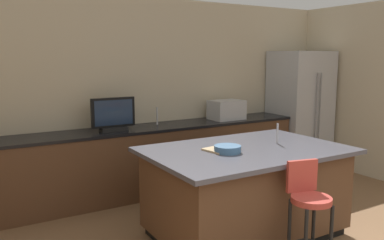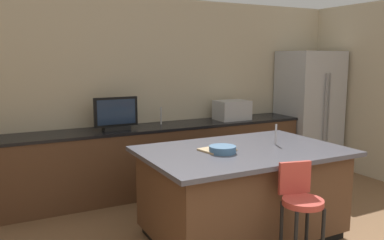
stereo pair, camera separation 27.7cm
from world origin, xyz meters
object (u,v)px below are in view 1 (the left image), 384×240
at_px(bar_stool_center, 308,207).
at_px(cutting_board, 221,149).
at_px(tv_monitor, 113,116).
at_px(microwave, 226,110).
at_px(fruit_bowl, 228,149).
at_px(kitchen_island, 245,191).
at_px(cell_phone, 220,152).
at_px(refrigerator, 300,110).

bearing_deg(bar_stool_center, cutting_board, 119.41).
height_order(tv_monitor, bar_stool_center, tv_monitor).
distance_m(microwave, fruit_bowl, 2.14).
bearing_deg(tv_monitor, cutting_board, -70.84).
distance_m(microwave, bar_stool_center, 2.76).
bearing_deg(kitchen_island, bar_stool_center, -89.49).
bearing_deg(cutting_board, cell_phone, -131.48).
height_order(refrigerator, tv_monitor, refrigerator).
relative_size(refrigerator, cutting_board, 6.25).
height_order(refrigerator, cutting_board, refrigerator).
xyz_separation_m(kitchen_island, cutting_board, (-0.26, 0.06, 0.46)).
bearing_deg(kitchen_island, fruit_bowl, -169.65).
bearing_deg(fruit_bowl, cell_phone, 146.17).
bearing_deg(microwave, bar_stool_center, -110.72).
xyz_separation_m(tv_monitor, cutting_board, (0.55, -1.58, -0.18)).
bearing_deg(refrigerator, microwave, 177.49).
bearing_deg(bar_stool_center, microwave, 82.05).
relative_size(kitchen_island, cutting_board, 6.52).
distance_m(tv_monitor, bar_stool_center, 2.67).
bearing_deg(cell_phone, microwave, 18.89).
height_order(refrigerator, microwave, refrigerator).
bearing_deg(cell_phone, kitchen_island, -32.16).
relative_size(fruit_bowl, cutting_board, 0.85).
xyz_separation_m(kitchen_island, cell_phone, (-0.33, -0.01, 0.46)).
distance_m(kitchen_island, cell_phone, 0.56).
xyz_separation_m(refrigerator, tv_monitor, (-3.24, 0.01, 0.15)).
xyz_separation_m(microwave, cell_phone, (-1.30, -1.70, -0.13)).
height_order(microwave, fruit_bowl, microwave).
height_order(kitchen_island, fruit_bowl, fruit_bowl).
bearing_deg(tv_monitor, microwave, 1.67).
bearing_deg(bar_stool_center, kitchen_island, 103.28).
relative_size(bar_stool_center, fruit_bowl, 3.66).
height_order(tv_monitor, cell_phone, tv_monitor).
xyz_separation_m(kitchen_island, tv_monitor, (-0.81, 1.64, 0.64)).
bearing_deg(bar_stool_center, tv_monitor, 121.02).
xyz_separation_m(fruit_bowl, cutting_board, (0.00, 0.11, -0.03)).
relative_size(kitchen_island, cell_phone, 13.45).
bearing_deg(kitchen_island, cutting_board, 166.71).
relative_size(fruit_bowl, cell_phone, 1.75).
bearing_deg(fruit_bowl, kitchen_island, 10.35).
relative_size(refrigerator, microwave, 4.02).
bearing_deg(kitchen_island, tv_monitor, 116.35).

